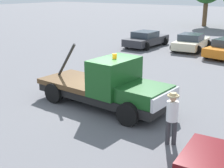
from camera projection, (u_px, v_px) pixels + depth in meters
ground_plane at (103, 105)px, 13.37m from camera, size 160.00×160.00×0.00m
tow_truck at (109, 86)px, 12.89m from camera, size 6.08×2.48×2.51m
person_near_truck at (172, 114)px, 9.76m from camera, size 0.39×0.39×1.74m
parked_car_charcoal at (146, 39)px, 26.70m from camera, size 2.52×4.86×1.34m
parked_car_cream at (191, 42)px, 25.26m from camera, size 2.78×4.78×1.34m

